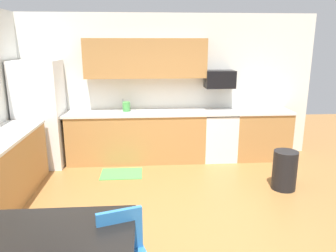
{
  "coord_description": "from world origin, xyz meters",
  "views": [
    {
      "loc": [
        -0.33,
        -3.48,
        2.16
      ],
      "look_at": [
        0.0,
        1.0,
        1.0
      ],
      "focal_mm": 34.29,
      "sensor_mm": 36.0,
      "label": 1
    }
  ],
  "objects_px": {
    "kettle": "(126,107)",
    "trash_bin": "(285,170)",
    "oven_range": "(219,136)",
    "dining_table": "(42,244)",
    "microwave": "(220,79)",
    "refrigerator": "(41,114)"
  },
  "relations": [
    {
      "from": "dining_table",
      "to": "trash_bin",
      "type": "distance_m",
      "value": 3.65
    },
    {
      "from": "oven_range",
      "to": "microwave",
      "type": "height_order",
      "value": "microwave"
    },
    {
      "from": "microwave",
      "to": "trash_bin",
      "type": "xyz_separation_m",
      "value": [
        0.7,
        -1.49,
        -1.22
      ]
    },
    {
      "from": "refrigerator",
      "to": "oven_range",
      "type": "relative_size",
      "value": 2.07
    },
    {
      "from": "microwave",
      "to": "dining_table",
      "type": "bearing_deg",
      "value": -120.7
    },
    {
      "from": "refrigerator",
      "to": "microwave",
      "type": "xyz_separation_m",
      "value": [
        3.24,
        0.18,
        0.58
      ]
    },
    {
      "from": "trash_bin",
      "to": "kettle",
      "type": "relative_size",
      "value": 3.0
    },
    {
      "from": "oven_range",
      "to": "trash_bin",
      "type": "bearing_deg",
      "value": -63.28
    },
    {
      "from": "refrigerator",
      "to": "kettle",
      "type": "bearing_deg",
      "value": 4.92
    },
    {
      "from": "oven_range",
      "to": "dining_table",
      "type": "xyz_separation_m",
      "value": [
        -2.19,
        -3.59,
        0.23
      ]
    },
    {
      "from": "oven_range",
      "to": "kettle",
      "type": "xyz_separation_m",
      "value": [
        -1.73,
        0.05,
        0.56
      ]
    },
    {
      "from": "dining_table",
      "to": "kettle",
      "type": "distance_m",
      "value": 3.68
    },
    {
      "from": "microwave",
      "to": "dining_table",
      "type": "relative_size",
      "value": 0.39
    },
    {
      "from": "refrigerator",
      "to": "microwave",
      "type": "height_order",
      "value": "refrigerator"
    },
    {
      "from": "trash_bin",
      "to": "kettle",
      "type": "height_order",
      "value": "kettle"
    },
    {
      "from": "oven_range",
      "to": "trash_bin",
      "type": "height_order",
      "value": "oven_range"
    },
    {
      "from": "oven_range",
      "to": "trash_bin",
      "type": "relative_size",
      "value": 1.52
    },
    {
      "from": "refrigerator",
      "to": "dining_table",
      "type": "height_order",
      "value": "refrigerator"
    },
    {
      "from": "kettle",
      "to": "trash_bin",
      "type": "bearing_deg",
      "value": -30.67
    },
    {
      "from": "microwave",
      "to": "trash_bin",
      "type": "distance_m",
      "value": 2.05
    },
    {
      "from": "oven_range",
      "to": "trash_bin",
      "type": "distance_m",
      "value": 1.57
    },
    {
      "from": "microwave",
      "to": "dining_table",
      "type": "distance_m",
      "value": 4.37
    }
  ]
}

